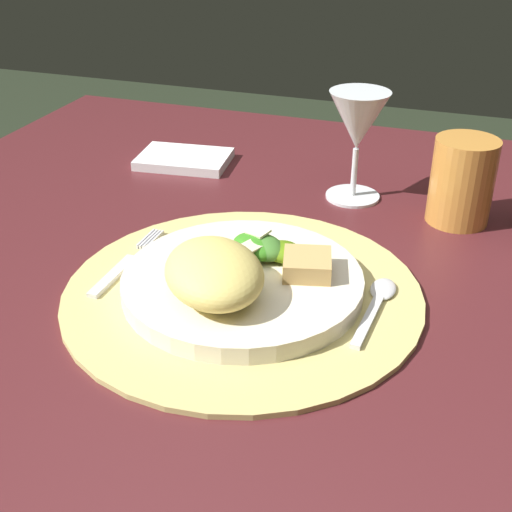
{
  "coord_description": "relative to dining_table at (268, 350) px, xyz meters",
  "views": [
    {
      "loc": [
        0.21,
        -0.65,
        1.11
      ],
      "look_at": [
        -0.0,
        -0.04,
        0.75
      ],
      "focal_mm": 47.3,
      "sensor_mm": 36.0,
      "label": 1
    }
  ],
  "objects": [
    {
      "name": "napkin",
      "position": [
        -0.21,
        0.23,
        0.15
      ],
      "size": [
        0.15,
        0.11,
        0.01
      ],
      "primitive_type": "cube",
      "rotation": [
        0.0,
        0.0,
        0.11
      ],
      "color": "white",
      "rests_on": "dining_table"
    },
    {
      "name": "dining_table",
      "position": [
        0.0,
        0.0,
        0.0
      ],
      "size": [
        1.1,
        1.0,
        0.73
      ],
      "color": "#4D1D20",
      "rests_on": "ground"
    },
    {
      "name": "fork",
      "position": [
        -0.14,
        -0.09,
        0.15
      ],
      "size": [
        0.01,
        0.15,
        0.0
      ],
      "color": "silver",
      "rests_on": "placemat"
    },
    {
      "name": "dinner_plate",
      "position": [
        -0.0,
        -0.09,
        0.16
      ],
      "size": [
        0.25,
        0.25,
        0.02
      ],
      "primitive_type": "cylinder",
      "color": "#EFE4C9",
      "rests_on": "placemat"
    },
    {
      "name": "spoon",
      "position": [
        0.14,
        -0.07,
        0.15
      ],
      "size": [
        0.03,
        0.13,
        0.01
      ],
      "color": "silver",
      "rests_on": "placemat"
    },
    {
      "name": "placemat",
      "position": [
        -0.0,
        -0.09,
        0.14
      ],
      "size": [
        0.38,
        0.38,
        0.01
      ],
      "primitive_type": "cylinder",
      "color": "tan",
      "rests_on": "dining_table"
    },
    {
      "name": "bread_piece",
      "position": [
        0.06,
        -0.07,
        0.17
      ],
      "size": [
        0.06,
        0.06,
        0.02
      ],
      "primitive_type": "cube",
      "rotation": [
        0.0,
        0.0,
        3.39
      ],
      "color": "tan",
      "rests_on": "dinner_plate"
    },
    {
      "name": "pasta_serving",
      "position": [
        -0.01,
        -0.13,
        0.19
      ],
      "size": [
        0.15,
        0.16,
        0.05
      ],
      "primitive_type": "ellipsoid",
      "rotation": [
        0.0,
        0.0,
        5.34
      ],
      "color": "#E4CD6A",
      "rests_on": "dinner_plate"
    },
    {
      "name": "wine_glass",
      "position": [
        0.06,
        0.19,
        0.24
      ],
      "size": [
        0.08,
        0.08,
        0.15
      ],
      "color": "silver",
      "rests_on": "dining_table"
    },
    {
      "name": "amber_tumbler",
      "position": [
        0.2,
        0.16,
        0.19
      ],
      "size": [
        0.08,
        0.08,
        0.11
      ],
      "primitive_type": "cylinder",
      "color": "#C78337",
      "rests_on": "dining_table"
    },
    {
      "name": "salad_greens",
      "position": [
        0.01,
        -0.05,
        0.18
      ],
      "size": [
        0.09,
        0.07,
        0.03
      ],
      "color": "#446027",
      "rests_on": "dinner_plate"
    }
  ]
}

